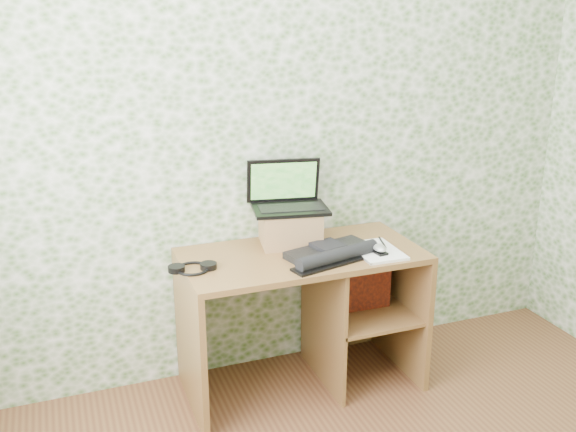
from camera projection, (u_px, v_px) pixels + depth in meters
name	position (u px, v px, depth m)	size (l,w,h in m)	color
wall_back	(280.00, 133.00, 3.31)	(3.50, 3.50, 0.00)	silver
desk	(313.00, 297.00, 3.34)	(1.20, 0.60, 0.75)	brown
riser	(290.00, 227.00, 3.30)	(0.30, 0.25, 0.18)	olive
laptop	(287.00, 197.00, 3.29)	(0.42, 0.33, 0.25)	black
keyboard	(332.00, 253.00, 3.13)	(0.51, 0.36, 0.07)	black
headphones	(193.00, 268.00, 2.99)	(0.23, 0.18, 0.03)	black
notepad	(377.00, 251.00, 3.20)	(0.21, 0.30, 0.01)	white
mouse	(379.00, 250.00, 3.15)	(0.06, 0.10, 0.03)	silver
pen	(382.00, 242.00, 3.29)	(0.01, 0.01, 0.15)	black
red_box	(366.00, 280.00, 3.38)	(0.26, 0.08, 0.31)	#9B230E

